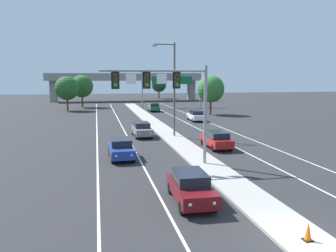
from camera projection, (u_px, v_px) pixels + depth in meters
ground_plane at (304, 241)px, 13.66m from camera, size 260.00×260.00×0.00m
median_island at (187, 149)px, 31.09m from camera, size 2.40×110.00×0.15m
lane_stripe_oncoming_center at (128, 138)px, 36.94m from camera, size 0.14×100.00×0.01m
lane_stripe_receding_center at (211, 135)px, 38.84m from camera, size 0.14×100.00×0.01m
edge_stripe_left at (97, 139)px, 36.27m from camera, size 0.14×100.00×0.01m
edge_stripe_right at (238, 134)px, 39.51m from camera, size 0.14×100.00×0.01m
overhead_signal_mast at (169, 91)px, 24.34m from camera, size 7.69×0.44×7.20m
street_lamp_median at (172, 84)px, 36.81m from camera, size 2.58×0.28×10.00m
car_oncoming_darkred at (191, 187)px, 17.91m from camera, size 1.92×4.51×1.58m
car_oncoming_blue at (121, 148)px, 27.65m from camera, size 1.92×4.51×1.58m
car_oncoming_grey at (142, 129)px, 37.87m from camera, size 1.89×4.50×1.58m
car_receding_red at (216, 139)px, 31.61m from camera, size 1.84×4.48×1.58m
car_receding_white at (196, 116)px, 51.51m from camera, size 1.92×4.51×1.58m
car_receding_green at (154, 107)px, 66.06m from camera, size 1.87×4.49×1.58m
traffic_cone_median_nose at (308, 232)px, 13.37m from camera, size 0.36×0.36×0.74m
highway_sign_gantry at (172, 79)px, 74.22m from camera, size 13.28×0.42×7.50m
overpass_bridge at (125, 80)px, 95.37m from camera, size 42.40×6.40×7.65m
tree_far_right_b at (159, 85)px, 106.09m from camera, size 4.54×4.54×6.57m
tree_far_left_a at (67, 88)px, 67.04m from camera, size 4.66×4.66×6.74m
tree_far_right_a at (211, 89)px, 60.03m from camera, size 4.76×4.76×6.89m
tree_far_left_c at (82, 86)px, 74.54m from camera, size 4.87×4.87×7.05m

